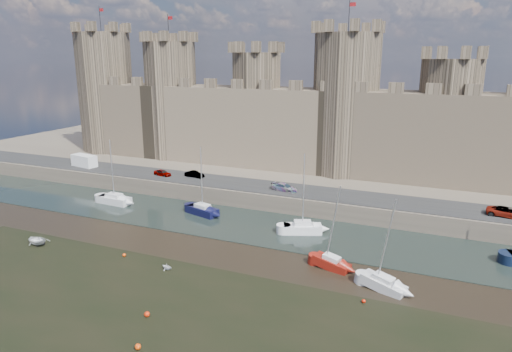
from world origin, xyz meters
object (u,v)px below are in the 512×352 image
object	(u,v)px
car_1	(194,174)
sailboat_4	(331,262)
car_3	(506,212)
sailboat_2	(303,227)
sailboat_1	(203,210)
van	(84,161)
sailboat_5	(383,283)
sailboat_0	(114,199)
car_2	(284,187)
car_0	(162,173)

from	to	relation	value
car_1	sailboat_4	xyz separation A→B (m)	(27.75, -18.85, -2.35)
car_3	sailboat_2	bearing A→B (deg)	119.94
sailboat_1	van	bearing A→B (deg)	-179.49
sailboat_5	sailboat_2	bearing A→B (deg)	154.90
sailboat_2	sailboat_5	size ratio (longest dim) A/B	1.11
sailboat_0	sailboat_2	distance (m)	30.08
car_1	sailboat_5	bearing A→B (deg)	-116.82
car_2	car_1	bearing A→B (deg)	93.71
sailboat_5	car_3	bearing A→B (deg)	77.11
sailboat_1	car_1	bearing A→B (deg)	142.13
sailboat_0	car_2	bearing A→B (deg)	22.95
sailboat_0	sailboat_5	xyz separation A→B (m)	(41.59, -11.12, -0.09)
car_0	sailboat_5	size ratio (longest dim) A/B	0.34
van	sailboat_0	distance (m)	17.03
sailboat_1	sailboat_4	size ratio (longest dim) A/B	1.06
car_1	sailboat_2	xyz separation A→B (m)	(21.96, -10.61, -2.23)
sailboat_0	sailboat_5	size ratio (longest dim) A/B	1.06
van	sailboat_1	bearing A→B (deg)	-5.39
car_0	car_2	size ratio (longest dim) A/B	0.82
car_2	sailboat_5	bearing A→B (deg)	-129.94
car_3	sailboat_4	size ratio (longest dim) A/B	0.49
van	sailboat_2	xyz separation A→B (m)	(44.18, -9.46, -2.76)
car_0	sailboat_1	world-z (taller)	sailboat_1
car_0	van	xyz separation A→B (m)	(-16.80, 0.07, 0.55)
car_2	sailboat_4	xyz separation A→B (m)	(11.47, -17.30, -2.37)
sailboat_0	car_0	bearing A→B (deg)	76.69
car_1	sailboat_5	xyz separation A→B (m)	(33.47, -21.38, -2.36)
car_0	car_3	size ratio (longest dim) A/B	0.70
car_0	car_1	world-z (taller)	car_1
sailboat_4	car_2	bearing A→B (deg)	137.26
sailboat_0	car_3	bearing A→B (deg)	12.68
car_1	car_0	bearing A→B (deg)	108.42
car_2	sailboat_0	world-z (taller)	sailboat_0
car_2	sailboat_2	distance (m)	10.92
sailboat_2	sailboat_5	bearing A→B (deg)	-65.43
sailboat_0	sailboat_5	bearing A→B (deg)	-11.68
sailboat_5	sailboat_1	bearing A→B (deg)	173.86
car_0	car_2	world-z (taller)	car_2
car_0	sailboat_0	world-z (taller)	sailboat_0
car_2	sailboat_1	distance (m)	12.55
sailboat_4	car_3	bearing A→B (deg)	58.32
car_3	sailboat_4	world-z (taller)	sailboat_4
car_1	sailboat_2	world-z (taller)	sailboat_2
car_0	sailboat_0	bearing A→B (deg)	174.45
car_1	sailboat_0	bearing A→B (deg)	147.42
car_0	car_1	distance (m)	5.56
car_0	car_2	bearing A→B (deg)	-79.82
sailboat_2	sailboat_4	bearing A→B (deg)	-77.22
van	car_1	bearing A→B (deg)	13.47
sailboat_0	sailboat_2	world-z (taller)	sailboat_2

